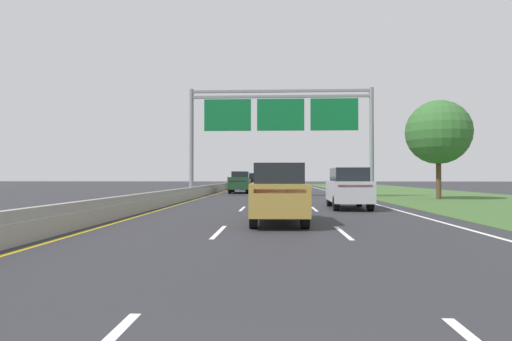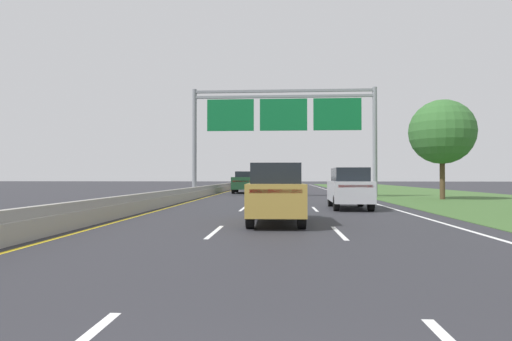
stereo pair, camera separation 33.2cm
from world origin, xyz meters
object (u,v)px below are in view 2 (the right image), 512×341
Objects in this scene: car_silver_right_lane_suv at (349,188)px; car_black_left_lane_suv at (253,181)px; car_gold_centre_lane_suv at (276,192)px; car_red_centre_lane_sedan at (281,183)px; pickup_truck_darkgreen at (244,182)px; car_white_centre_lane_sedan at (281,185)px; overhead_sign_gantry at (283,119)px; roadside_tree_mid at (442,132)px.

car_silver_right_lane_suv and car_black_left_lane_suv have the same top height.
car_gold_centre_lane_suv is (-3.72, -7.04, 0.00)m from car_silver_right_lane_suv.
pickup_truck_darkgreen is at bearing 157.66° from car_red_centre_lane_sedan.
car_gold_centre_lane_suv is at bearing 179.22° from car_red_centre_lane_sedan.
pickup_truck_darkgreen is 4.32m from car_white_centre_lane_sedan.
car_white_centre_lane_sedan is 0.93× the size of car_silver_right_lane_suv.
car_gold_centre_lane_suv is (3.68, -27.53, 0.02)m from pickup_truck_darkgreen.
car_white_centre_lane_sedan is 1.00× the size of car_red_centre_lane_sedan.
overhead_sign_gantry is 3.18× the size of car_gold_centre_lane_suv.
car_black_left_lane_suv is at bearing 4.13° from car_gold_centre_lane_suv.
roadside_tree_mid is at bearing -127.64° from car_white_centre_lane_sedan.
pickup_truck_darkgreen reaches higher than car_black_left_lane_suv.
car_black_left_lane_suv is at bearing 100.88° from overhead_sign_gantry.
car_gold_centre_lane_suv is at bearing -91.07° from overhead_sign_gantry.
roadside_tree_mid reaches higher than car_black_left_lane_suv.
car_white_centre_lane_sedan is at bearing -165.24° from car_black_left_lane_suv.
overhead_sign_gantry reaches higher than car_silver_right_lane_suv.
car_red_centre_lane_sedan is (3.81, 9.55, -0.26)m from pickup_truck_darkgreen.
overhead_sign_gantry is 21.46m from car_black_left_lane_suv.
car_gold_centre_lane_suv is (-0.10, -25.46, 0.28)m from car_white_centre_lane_sedan.
car_red_centre_lane_sedan is (0.13, 37.09, -0.28)m from car_gold_centre_lane_suv.
car_black_left_lane_suv is (0.11, 12.01, 0.02)m from pickup_truck_darkgreen.
pickup_truck_darkgreen is 1.15× the size of car_black_left_lane_suv.
car_black_left_lane_suv is at bearing 15.28° from car_white_centre_lane_sedan.
pickup_truck_darkgreen reaches higher than car_silver_right_lane_suv.
overhead_sign_gantry reaches higher than car_gold_centre_lane_suv.
car_silver_right_lane_suv is at bearing -131.69° from roadside_tree_mid.
roadside_tree_mid is at bearing -151.28° from car_red_centre_lane_sedan.
car_black_left_lane_suv is at bearing 55.89° from car_red_centre_lane_sedan.
car_silver_right_lane_suv is at bearing -28.86° from car_gold_centre_lane_suv.
roadside_tree_mid reaches higher than car_red_centre_lane_sedan.
car_red_centre_lane_sedan is (-3.58, 30.05, -0.28)m from car_silver_right_lane_suv.
car_white_centre_lane_sedan is 14.55m from car_black_left_lane_suv.
roadside_tree_mid is (11.73, -20.90, 4.09)m from car_red_centre_lane_sedan.
overhead_sign_gantry is 3.17× the size of car_silver_right_lane_suv.
roadside_tree_mid is (15.43, -23.36, 3.81)m from car_black_left_lane_suv.
car_silver_right_lane_suv is at bearing -173.78° from car_red_centre_lane_sedan.
car_gold_centre_lane_suv is 39.70m from car_black_left_lane_suv.
car_silver_right_lane_suv is at bearing -74.44° from overhead_sign_gantry.
car_gold_centre_lane_suv is 0.65× the size of roadside_tree_mid.
pickup_truck_darkgreen reaches higher than car_gold_centre_lane_suv.
car_red_centre_lane_sedan is at bearing 0.51° from car_white_centre_lane_sedan.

